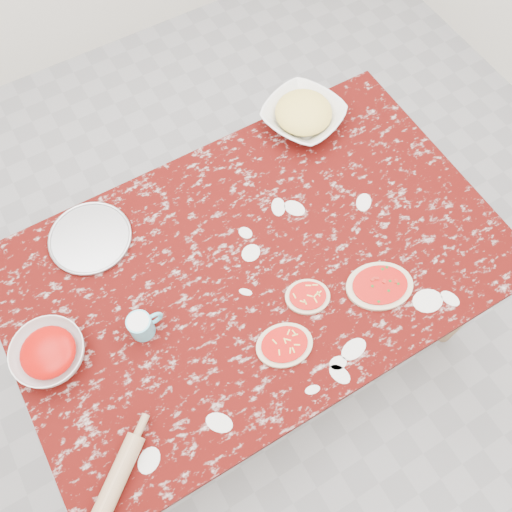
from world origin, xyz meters
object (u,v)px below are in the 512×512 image
object	(u,v)px
worktable	(256,273)
flour_mug	(142,325)
sauce_bowl	(50,354)
rolling_pin	(115,484)
pizza_tray	(90,238)
cheese_bowl	(303,116)

from	to	relation	value
worktable	flour_mug	size ratio (longest dim) A/B	14.50
sauce_bowl	flour_mug	size ratio (longest dim) A/B	1.98
flour_mug	rolling_pin	world-z (taller)	flour_mug
pizza_tray	rolling_pin	size ratio (longest dim) A/B	1.02
pizza_tray	flour_mug	xyz separation A→B (m)	(0.02, -0.38, 0.04)
sauce_bowl	cheese_bowl	distance (m)	1.18
cheese_bowl	pizza_tray	bearing A→B (deg)	-176.03
pizza_tray	flour_mug	distance (m)	0.38
pizza_tray	sauce_bowl	xyz separation A→B (m)	(-0.25, -0.31, 0.03)
sauce_bowl	flour_mug	xyz separation A→B (m)	(0.27, -0.06, 0.01)
sauce_bowl	rolling_pin	size ratio (longest dim) A/B	0.83
rolling_pin	flour_mug	bearing A→B (deg)	55.08
sauce_bowl	flour_mug	distance (m)	0.28
sauce_bowl	pizza_tray	bearing A→B (deg)	51.30
worktable	cheese_bowl	xyz separation A→B (m)	(0.44, 0.41, 0.12)
pizza_tray	cheese_bowl	world-z (taller)	cheese_bowl
pizza_tray	cheese_bowl	xyz separation A→B (m)	(0.87, 0.06, 0.03)
cheese_bowl	rolling_pin	bearing A→B (deg)	-144.16
worktable	sauce_bowl	xyz separation A→B (m)	(-0.68, 0.04, 0.12)
worktable	rolling_pin	xyz separation A→B (m)	(-0.66, -0.38, 0.11)
sauce_bowl	rolling_pin	distance (m)	0.42
rolling_pin	worktable	bearing A→B (deg)	30.15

